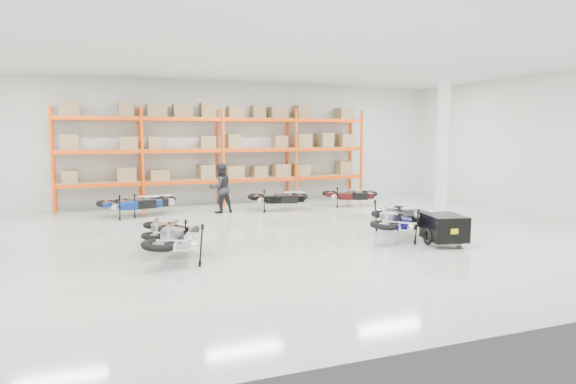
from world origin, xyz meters
name	(u,v)px	position (x,y,z in m)	size (l,w,h in m)	color
room	(283,148)	(0.00, 0.00, 2.25)	(18.00, 18.00, 18.00)	#ADC1AE
pallet_rack	(220,143)	(0.00, 6.45, 2.26)	(11.28, 0.98, 3.62)	#FF4B0D
structural_column	(442,146)	(5.20, 0.50, 2.25)	(0.25, 0.25, 4.50)	white
moto_blue_centre	(393,216)	(2.43, -1.25, 0.58)	(0.85, 1.91, 1.17)	#0A0749
moto_silver_left	(178,232)	(-2.86, -1.46, 0.59)	(0.86, 1.94, 1.18)	#BABCC1
moto_black_far_left	(163,226)	(-2.98, -0.20, 0.50)	(0.73, 1.64, 1.00)	black
moto_touring_right	(405,211)	(3.16, -0.68, 0.60)	(0.87, 1.95, 1.19)	black
trailer	(444,228)	(3.16, -2.28, 0.41)	(1.00, 1.74, 0.71)	black
moto_back_a	(133,200)	(-3.27, 4.61, 0.55)	(0.80, 1.81, 1.10)	navy
moto_back_b	(146,198)	(-2.83, 4.90, 0.53)	(0.77, 1.74, 1.07)	#A2A7AB
moto_back_c	(278,195)	(1.45, 4.28, 0.55)	(0.79, 1.79, 1.09)	black
moto_back_d	(350,192)	(4.22, 4.32, 0.52)	(0.76, 1.72, 1.05)	#3B0B0D
person_back	(221,188)	(-0.49, 4.50, 0.81)	(0.79, 0.62, 1.63)	black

